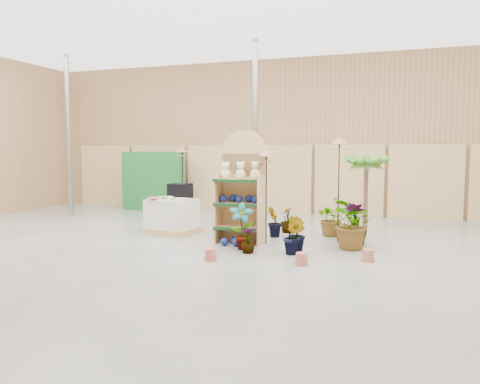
% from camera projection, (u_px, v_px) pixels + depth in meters
% --- Properties ---
extents(room, '(15.20, 12.10, 4.70)m').
position_uv_depth(room, '(215.00, 131.00, 8.91)').
color(room, slate).
rests_on(room, ground).
extents(display_shelf, '(0.97, 0.64, 2.25)m').
position_uv_depth(display_shelf, '(242.00, 191.00, 9.42)').
color(display_shelf, tan).
rests_on(display_shelf, ground).
extents(teddy_bears, '(0.83, 0.21, 0.35)m').
position_uv_depth(teddy_bears, '(242.00, 172.00, 9.28)').
color(teddy_bears, '#F5E5AA').
rests_on(teddy_bears, display_shelf).
extents(gazing_balls_shelf, '(0.83, 0.28, 0.16)m').
position_uv_depth(gazing_balls_shelf, '(240.00, 199.00, 9.30)').
color(gazing_balls_shelf, navy).
rests_on(gazing_balls_shelf, display_shelf).
extents(gazing_balls_floor, '(0.63, 0.39, 0.15)m').
position_uv_depth(gazing_balls_floor, '(237.00, 242.00, 9.06)').
color(gazing_balls_floor, navy).
rests_on(gazing_balls_floor, ground).
extents(pallet_stack, '(1.18, 1.03, 0.79)m').
position_uv_depth(pallet_stack, '(172.00, 216.00, 10.41)').
color(pallet_stack, tan).
rests_on(pallet_stack, ground).
extents(charcoal_planters, '(0.80, 0.50, 1.00)m').
position_uv_depth(charcoal_planters, '(177.00, 206.00, 11.95)').
color(charcoal_planters, black).
rests_on(charcoal_planters, ground).
extents(trellis_stock, '(2.00, 0.30, 1.80)m').
position_uv_depth(trellis_stock, '(153.00, 181.00, 14.30)').
color(trellis_stock, '#1C652B').
rests_on(trellis_stock, ground).
extents(offer_sign, '(0.50, 0.08, 2.20)m').
position_uv_depth(offer_sign, '(253.00, 162.00, 10.89)').
color(offer_sign, gray).
rests_on(offer_sign, ground).
extents(bird_table_front, '(0.34, 0.34, 1.87)m').
position_uv_depth(bird_table_front, '(266.00, 156.00, 9.08)').
color(bird_table_front, black).
rests_on(bird_table_front, ground).
extents(bird_table_right, '(0.34, 0.34, 2.11)m').
position_uv_depth(bird_table_right, '(339.00, 145.00, 9.31)').
color(bird_table_right, black).
rests_on(bird_table_right, ground).
extents(bird_table_back, '(0.34, 0.34, 1.93)m').
position_uv_depth(bird_table_back, '(182.00, 152.00, 12.99)').
color(bird_table_back, black).
rests_on(bird_table_back, ground).
extents(palm, '(0.70, 0.70, 1.84)m').
position_uv_depth(palm, '(366.00, 163.00, 10.10)').
color(palm, brown).
rests_on(palm, ground).
extents(potted_plant_0, '(0.54, 0.44, 0.87)m').
position_uv_depth(potted_plant_0, '(242.00, 226.00, 8.66)').
color(potted_plant_0, '#3E821F').
rests_on(potted_plant_0, ground).
extents(potted_plant_1, '(0.47, 0.48, 0.69)m').
position_uv_depth(potted_plant_1, '(298.00, 234.00, 8.42)').
color(potted_plant_1, '#3E821F').
rests_on(potted_plant_1, ground).
extents(potted_plant_3, '(0.56, 0.56, 0.83)m').
position_uv_depth(potted_plant_3, '(356.00, 223.00, 9.15)').
color(potted_plant_3, '#3E821F').
rests_on(potted_plant_3, ground).
extents(potted_plant_4, '(0.44, 0.50, 0.78)m').
position_uv_depth(potted_plant_4, '(351.00, 222.00, 9.52)').
color(potted_plant_4, '#3E821F').
rests_on(potted_plant_4, ground).
extents(potted_plant_5, '(0.34, 0.40, 0.67)m').
position_uv_depth(potted_plant_5, '(275.00, 222.00, 9.90)').
color(potted_plant_5, '#3E821F').
rests_on(potted_plant_5, ground).
extents(potted_plant_6, '(0.93, 0.91, 0.78)m').
position_uv_depth(potted_plant_6, '(332.00, 218.00, 10.06)').
color(potted_plant_6, '#3E821F').
rests_on(potted_plant_6, ground).
extents(potted_plant_7, '(0.34, 0.34, 0.47)m').
position_uv_depth(potted_plant_7, '(248.00, 240.00, 8.39)').
color(potted_plant_7, '#3E821F').
rests_on(potted_plant_7, ground).
extents(potted_plant_9, '(0.39, 0.33, 0.67)m').
position_uv_depth(potted_plant_9, '(294.00, 236.00, 8.25)').
color(potted_plant_9, '#3E821F').
rests_on(potted_plant_9, ground).
extents(potted_plant_10, '(1.05, 1.11, 0.97)m').
position_uv_depth(potted_plant_10, '(353.00, 224.00, 8.66)').
color(potted_plant_10, '#3E821F').
rests_on(potted_plant_10, ground).
extents(potted_plant_11, '(0.43, 0.43, 0.59)m').
position_uv_depth(potted_plant_11, '(288.00, 220.00, 10.47)').
color(potted_plant_11, '#3E821F').
rests_on(potted_plant_11, ground).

